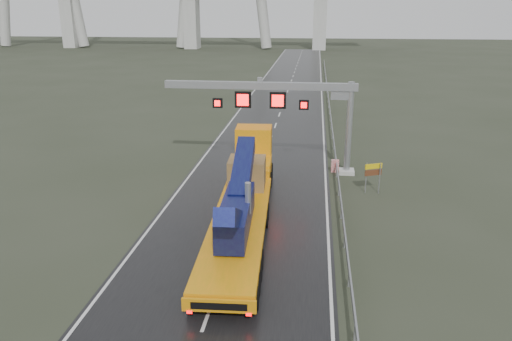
# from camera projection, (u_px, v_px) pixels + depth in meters

# --- Properties ---
(ground) EXTENTS (400.00, 400.00, 0.00)m
(ground) POSITION_uv_depth(u_px,v_px,m) (217.00, 290.00, 23.17)
(ground) COLOR #2B3122
(ground) RESTS_ON ground
(road) EXTENTS (11.00, 200.00, 0.02)m
(road) POSITION_uv_depth(u_px,v_px,m) (279.00, 115.00, 60.92)
(road) COLOR black
(road) RESTS_ON ground
(guardrail) EXTENTS (0.20, 140.00, 1.40)m
(guardrail) POSITION_uv_depth(u_px,v_px,m) (332.00, 129.00, 50.59)
(guardrail) COLOR gray
(guardrail) RESTS_ON ground
(sign_gantry) EXTENTS (14.90, 1.20, 7.42)m
(sign_gantry) POSITION_uv_depth(u_px,v_px,m) (287.00, 102.00, 38.17)
(sign_gantry) COLOR #B7B7B2
(sign_gantry) RESTS_ON ground
(heavy_haul_truck) EXTENTS (3.88, 20.38, 4.76)m
(heavy_haul_truck) POSITION_uv_depth(u_px,v_px,m) (245.00, 186.00, 31.26)
(heavy_haul_truck) COLOR orange
(heavy_haul_truck) RESTS_ON ground
(exit_sign_pair) EXTENTS (1.21, 0.56, 2.22)m
(exit_sign_pair) POSITION_uv_depth(u_px,v_px,m) (373.00, 172.00, 34.74)
(exit_sign_pair) COLOR #989AA1
(exit_sign_pair) RESTS_ON ground
(striped_barrier) EXTENTS (0.60, 0.33, 1.01)m
(striped_barrier) POSITION_uv_depth(u_px,v_px,m) (335.00, 166.00, 39.56)
(striped_barrier) COLOR red
(striped_barrier) RESTS_ON ground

